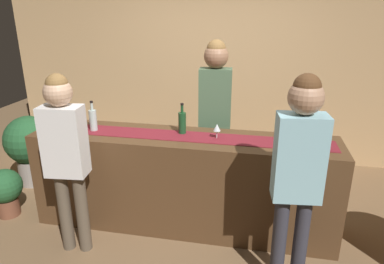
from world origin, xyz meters
name	(u,v)px	position (x,y,z in m)	size (l,w,h in m)	color
ground_plane	(183,223)	(0.00, 0.00, 0.00)	(10.00, 10.00, 0.00)	brown
back_wall	(212,58)	(0.00, 1.90, 1.45)	(6.00, 0.12, 2.90)	tan
bar_counter	(183,182)	(0.00, 0.00, 0.48)	(2.93, 0.60, 0.96)	#543821
counter_runner_cloth	(183,136)	(0.00, 0.00, 0.96)	(2.78, 0.28, 0.01)	maroon
wine_bottle_green	(182,122)	(-0.02, 0.08, 1.07)	(0.07, 0.07, 0.30)	#194723
wine_bottle_clear	(93,120)	(-0.90, -0.01, 1.07)	(0.07, 0.07, 0.30)	#B2C6C1
wine_glass_near_customer	(324,139)	(1.25, -0.10, 1.06)	(0.07, 0.07, 0.14)	silver
wine_glass_mid_counter	(74,118)	(-1.12, 0.02, 1.06)	(0.07, 0.07, 0.14)	silver
wine_glass_far_end	(217,128)	(0.32, 0.00, 1.06)	(0.07, 0.07, 0.14)	silver
bartender	(215,104)	(0.23, 0.58, 1.14)	(0.35, 0.25, 1.81)	#26262B
customer_sipping	(298,165)	(0.99, -0.67, 1.06)	(0.36, 0.24, 1.71)	#33333D
customer_browsing	(65,148)	(-0.88, -0.58, 1.00)	(0.36, 0.23, 1.63)	brown
potted_plant_tall	(30,145)	(-2.06, 0.52, 0.51)	(0.60, 0.60, 0.87)	#9E9389
potted_plant_small	(5,189)	(-1.88, -0.22, 0.30)	(0.36, 0.36, 0.53)	brown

